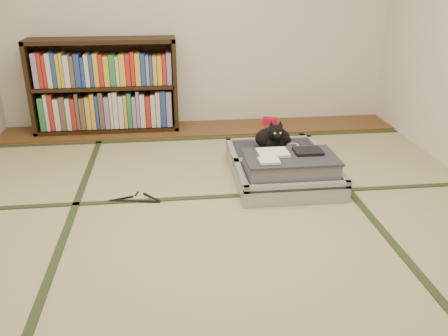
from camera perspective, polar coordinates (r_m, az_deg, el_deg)
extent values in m
plane|color=tan|center=(3.12, -0.15, -6.77)|extent=(4.50, 4.50, 0.00)
cube|color=brown|center=(4.95, -2.85, 4.76)|extent=(4.00, 0.50, 0.02)
cube|color=red|center=(5.06, 5.57, 5.64)|extent=(0.17, 0.12, 0.07)
plane|color=silver|center=(4.97, -3.35, 18.84)|extent=(4.00, 0.00, 4.00)
plane|color=silver|center=(0.64, 24.32, -11.31)|extent=(4.00, 0.00, 4.00)
cube|color=#2D381E|center=(3.17, -18.54, -7.41)|extent=(0.05, 4.50, 0.01)
cube|color=#2D381E|center=(3.37, 17.09, -5.42)|extent=(0.05, 4.50, 0.01)
cube|color=#2D381E|center=(3.47, -0.92, -3.47)|extent=(4.00, 0.05, 0.01)
cube|color=#2D381E|center=(4.66, -2.58, 3.56)|extent=(4.00, 0.05, 0.01)
cube|color=black|center=(5.06, -22.02, 8.95)|extent=(0.04, 0.33, 0.92)
cube|color=black|center=(4.88, -5.92, 10.03)|extent=(0.04, 0.33, 0.92)
cube|color=black|center=(5.04, -13.65, 4.70)|extent=(1.43, 0.33, 0.04)
cube|color=black|center=(4.85, -14.63, 14.63)|extent=(1.43, 0.33, 0.04)
cube|color=black|center=(4.92, -14.12, 9.55)|extent=(1.37, 0.33, 0.03)
cube|color=black|center=(5.07, -13.94, 9.96)|extent=(1.43, 0.02, 0.92)
cube|color=gray|center=(4.95, -13.91, 7.05)|extent=(1.29, 0.23, 0.39)
cube|color=gray|center=(4.86, -14.37, 11.67)|extent=(1.29, 0.23, 0.35)
cube|color=#A09FA3|center=(3.58, 7.85, -1.73)|extent=(0.77, 0.51, 0.13)
cube|color=#2F2F37|center=(3.56, 7.88, -1.22)|extent=(0.68, 0.43, 0.10)
cube|color=#A09FA3|center=(3.34, 8.89, -2.26)|extent=(0.77, 0.04, 0.05)
cube|color=#A09FA3|center=(3.76, 7.04, 0.74)|extent=(0.77, 0.04, 0.05)
cube|color=#A09FA3|center=(3.48, 2.11, -0.96)|extent=(0.04, 0.51, 0.05)
cube|color=#A09FA3|center=(3.65, 13.43, -0.39)|extent=(0.04, 0.51, 0.05)
cube|color=#A09FA3|center=(4.03, 6.09, 1.26)|extent=(0.77, 0.51, 0.13)
cube|color=#2F2F37|center=(4.02, 6.11, 1.72)|extent=(0.68, 0.43, 0.10)
cube|color=#A09FA3|center=(3.80, 6.89, 0.97)|extent=(0.77, 0.04, 0.05)
cube|color=#A09FA3|center=(4.22, 5.44, 3.33)|extent=(0.77, 0.04, 0.05)
cube|color=#A09FA3|center=(3.95, 0.98, 2.00)|extent=(0.04, 0.51, 0.05)
cube|color=#A09FA3|center=(4.10, 11.08, 2.39)|extent=(0.04, 0.51, 0.05)
cylinder|color=black|center=(3.77, 6.97, 0.93)|extent=(0.69, 0.02, 0.02)
cube|color=gray|center=(3.53, 7.96, 0.16)|extent=(0.65, 0.40, 0.13)
cube|color=#33343B|center=(3.50, 8.02, 1.32)|extent=(0.67, 0.42, 0.02)
cube|color=white|center=(3.51, 5.90, 1.86)|extent=(0.22, 0.18, 0.02)
cube|color=black|center=(3.57, 10.06, 2.02)|extent=(0.20, 0.16, 0.02)
cube|color=white|center=(3.36, 5.43, 0.89)|extent=(0.14, 0.12, 0.02)
cube|color=white|center=(3.31, 5.10, -3.57)|extent=(0.06, 0.01, 0.04)
cube|color=white|center=(3.34, 7.16, -3.65)|extent=(0.05, 0.01, 0.04)
cube|color=orange|center=(3.44, 12.99, -3.07)|extent=(0.05, 0.01, 0.04)
cube|color=#197F33|center=(3.40, 11.88, -2.85)|extent=(0.04, 0.01, 0.03)
ellipsoid|color=black|center=(3.98, 5.86, 3.62)|extent=(0.30, 0.19, 0.18)
ellipsoid|color=black|center=(3.91, 6.12, 2.92)|extent=(0.15, 0.11, 0.11)
ellipsoid|color=black|center=(3.84, 6.29, 4.34)|extent=(0.13, 0.12, 0.12)
sphere|color=black|center=(3.80, 6.44, 3.80)|extent=(0.06, 0.06, 0.06)
cone|color=black|center=(3.84, 5.72, 5.29)|extent=(0.04, 0.05, 0.06)
cone|color=black|center=(3.85, 6.80, 5.32)|extent=(0.04, 0.05, 0.06)
sphere|color=#A5BF33|center=(3.79, 6.14, 4.17)|extent=(0.02, 0.02, 0.02)
sphere|color=#A5BF33|center=(3.80, 6.80, 4.19)|extent=(0.02, 0.02, 0.02)
cylinder|color=black|center=(4.11, 6.95, 3.21)|extent=(0.18, 0.11, 0.03)
torus|color=white|center=(4.06, 8.28, 2.60)|extent=(0.11, 0.11, 0.01)
torus|color=white|center=(4.05, 8.38, 2.74)|extent=(0.09, 0.09, 0.01)
cube|color=black|center=(3.45, -10.57, -3.95)|extent=(0.36, 0.07, 0.01)
cube|color=black|center=(3.51, -12.27, -3.63)|extent=(0.17, 0.07, 0.01)
cube|color=black|center=(3.49, -8.77, -3.49)|extent=(0.12, 0.15, 0.01)
cylinder|color=black|center=(3.56, -10.47, -3.06)|extent=(0.03, 0.06, 0.01)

